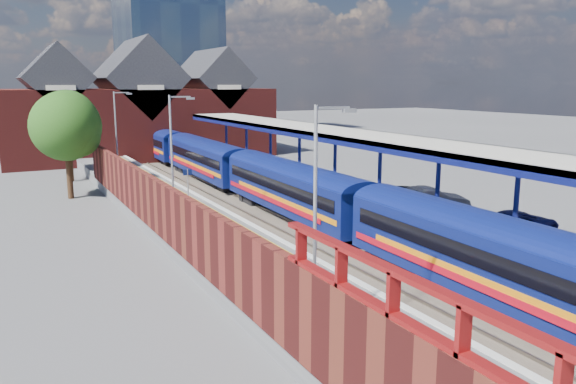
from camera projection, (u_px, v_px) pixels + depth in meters
name	position (u px, v px, depth m)	size (l,w,h in m)	color
ground	(229.00, 200.00, 42.36)	(240.00, 240.00, 0.00)	#5B5B5E
ballast_bed	(290.00, 229.00, 33.66)	(6.00, 76.00, 0.06)	#473D33
rails	(290.00, 228.00, 33.64)	(4.51, 76.00, 0.14)	slate
left_platform	(203.00, 233.00, 31.07)	(5.00, 76.00, 1.00)	#565659
right_platform	(372.00, 211.00, 36.29)	(6.00, 76.00, 1.00)	#565659
coping_left	(242.00, 219.00, 32.04)	(0.30, 76.00, 0.05)	silver
coping_right	(335.00, 208.00, 34.90)	(0.30, 76.00, 0.05)	silver
yellow_line	(232.00, 220.00, 31.77)	(0.14, 76.00, 0.01)	yellow
train	(244.00, 170.00, 43.10)	(3.13, 65.95, 3.45)	navy
canopy	(350.00, 136.00, 36.85)	(4.50, 52.00, 4.48)	navy
lamp_post_b	(319.00, 201.00, 17.64)	(1.48, 0.18, 7.00)	#A5A8AA
lamp_post_c	(174.00, 149.00, 31.56)	(1.48, 0.18, 7.00)	#A5A8AA
lamp_post_d	(118.00, 129.00, 45.48)	(1.48, 0.18, 7.00)	#A5A8AA
platform_sign	(188.00, 182.00, 34.36)	(0.55, 0.08, 2.50)	#A5A8AA
brick_wall	(193.00, 231.00, 23.89)	(0.35, 50.00, 3.86)	#5D1A18
station_building	(139.00, 111.00, 65.69)	(30.00, 12.12, 13.78)	#5D1A18
glass_tower	(167.00, 7.00, 86.56)	(14.20, 14.20, 40.30)	#49607E
tree_near	(68.00, 128.00, 41.78)	(5.20, 5.20, 8.10)	#382314
tree_far	(69.00, 121.00, 49.20)	(5.20, 5.20, 8.10)	#382314
parked_car_silver	(430.00, 200.00, 33.68)	(1.60, 4.58, 1.51)	#A9A9AE
parked_car_dark	(410.00, 197.00, 34.77)	(1.91, 4.70, 1.37)	black
parked_car_blue	(517.00, 223.00, 28.54)	(2.15, 4.67, 1.30)	navy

